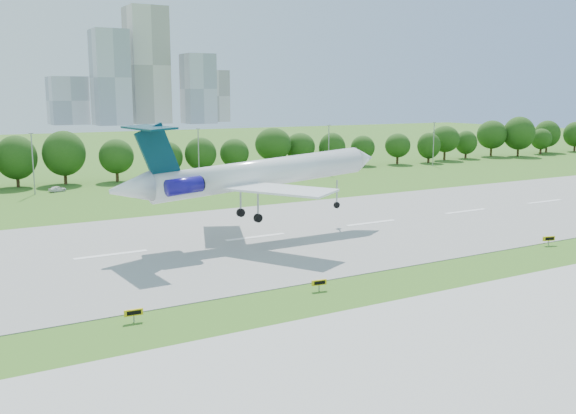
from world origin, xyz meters
name	(u,v)px	position (x,y,z in m)	size (l,w,h in m)	color
ground	(364,282)	(0.00, 0.00, 0.00)	(600.00, 600.00, 0.00)	#396A1B
runway	(256,237)	(0.00, 25.00, 0.04)	(400.00, 45.00, 0.08)	gray
taxiway	(498,337)	(0.00, -18.00, 0.04)	(400.00, 23.00, 0.08)	#ADADA8
tree_line	(120,155)	(0.00, 92.00, 6.19)	(288.40, 8.40, 10.40)	#382314
light_poles	(121,158)	(-2.50, 82.00, 6.34)	(175.90, 0.25, 12.19)	gray
skyline	(143,79)	(100.16, 390.61, 30.46)	(127.00, 52.00, 80.00)	#B2B2B7
airliner	(250,174)	(-0.91, 24.88, 8.93)	(41.26, 29.97, 13.50)	white
taxi_sign_left	(134,313)	(-24.55, 0.35, 0.85)	(1.65, 0.33, 1.15)	gray
taxi_sign_centre	(319,283)	(-5.72, -0.06, 0.84)	(1.62, 0.39, 1.13)	gray
taxi_sign_right	(549,239)	(31.08, 1.52, 0.90)	(1.73, 0.65, 1.22)	gray
service_vehicle_b	(57,189)	(-15.46, 83.42, 0.59)	(1.40, 3.47, 1.18)	white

